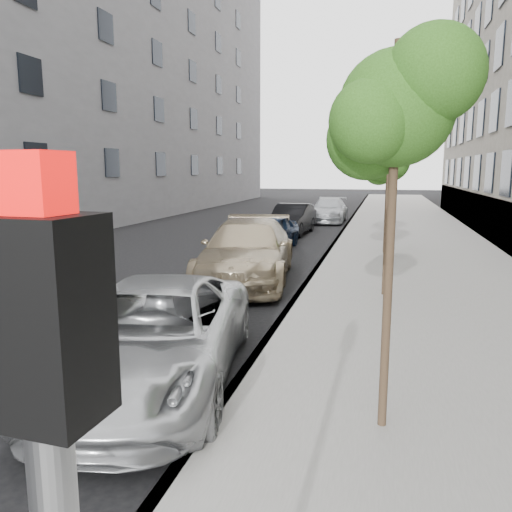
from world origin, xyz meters
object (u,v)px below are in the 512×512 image
at_px(suv, 247,251).
at_px(sedan_blue, 269,232).
at_px(tree_mid, 392,123).
at_px(minivan, 152,335).
at_px(tree_near, 399,109).
at_px(tree_far, 389,160).
at_px(sedan_black, 292,219).
at_px(sedan_rear, 329,210).

bearing_deg(suv, sedan_blue, 89.44).
xyz_separation_m(suv, sedan_blue, (-0.68, 5.78, -0.17)).
bearing_deg(tree_mid, minivan, -119.86).
bearing_deg(tree_mid, sedan_blue, 122.55).
relative_size(tree_near, tree_far, 1.04).
relative_size(tree_near, sedan_blue, 1.09).
xyz_separation_m(tree_mid, sedan_black, (-4.46, 11.91, -3.44)).
height_order(minivan, suv, suv).
distance_m(suv, sedan_blue, 5.83).
bearing_deg(sedan_blue, sedan_rear, 90.13).
bearing_deg(sedan_rear, tree_far, -74.29).
bearing_deg(sedan_rear, minivan, -90.10).
bearing_deg(sedan_rear, tree_mid, -79.76).
distance_m(sedan_black, sedan_rear, 6.44).
bearing_deg(sedan_black, suv, -82.89).
distance_m(tree_near, sedan_black, 19.18).
xyz_separation_m(minivan, sedan_black, (-1.13, 17.71, 0.00)).
bearing_deg(sedan_blue, tree_mid, -51.40).
bearing_deg(tree_mid, tree_far, 90.00).
height_order(tree_far, sedan_rear, tree_far).
bearing_deg(tree_far, sedan_blue, 173.25).
xyz_separation_m(suv, sedan_rear, (0.48, 17.00, -0.13)).
distance_m(tree_near, tree_mid, 6.51).
bearing_deg(tree_far, sedan_black, 129.48).
distance_m(minivan, sedan_black, 17.74).
relative_size(sedan_blue, sedan_rear, 0.81).
distance_m(tree_far, sedan_rear, 12.51).
distance_m(sedan_blue, sedan_rear, 11.28).
bearing_deg(tree_far, sedan_rear, 105.81).
height_order(tree_far, suv, tree_far).
height_order(minivan, sedan_rear, minivan).
relative_size(sedan_black, sedan_rear, 0.89).
bearing_deg(sedan_blue, suv, -77.20).
xyz_separation_m(minivan, sedan_blue, (-1.16, 12.83, -0.05)).
height_order(tree_near, sedan_black, tree_near).
xyz_separation_m(minivan, sedan_rear, (0.00, 24.04, -0.01)).
height_order(sedan_blue, sedan_rear, sedan_rear).
height_order(tree_far, sedan_blue, tree_far).
bearing_deg(suv, sedan_black, 86.20).
height_order(tree_near, tree_far, tree_near).
bearing_deg(tree_near, tree_far, 90.00).
distance_m(tree_near, tree_far, 13.00).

